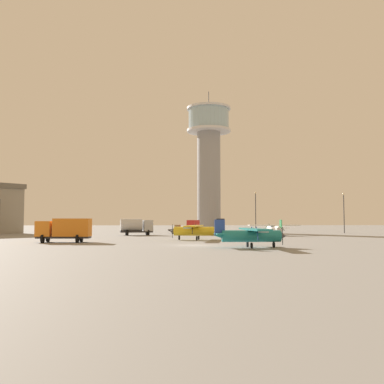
# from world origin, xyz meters

# --- Properties ---
(ground_plane) EXTENTS (400.00, 400.00, 0.00)m
(ground_plane) POSITION_xyz_m (0.00, 0.00, 0.00)
(ground_plane) COLOR gray
(control_tower) EXTENTS (10.66, 10.66, 34.25)m
(control_tower) POSITION_xyz_m (8.44, 56.79, 18.74)
(control_tower) COLOR gray
(control_tower) RESTS_ON ground_plane
(airplane_white) EXTENTS (9.56, 7.51, 2.82)m
(airplane_white) POSITION_xyz_m (17.21, 29.82, 1.32)
(airplane_white) COLOR white
(airplane_white) RESTS_ON ground_plane
(airplane_yellow) EXTENTS (7.80, 9.98, 2.94)m
(airplane_yellow) POSITION_xyz_m (1.54, 12.33, 1.37)
(airplane_yellow) COLOR gold
(airplane_yellow) RESTS_ON ground_plane
(airplane_teal) EXTENTS (7.35, 9.34, 2.77)m
(airplane_teal) POSITION_xyz_m (5.28, -4.77, 1.29)
(airplane_teal) COLOR teal
(airplane_teal) RESTS_ON ground_plane
(truck_box_orange) EXTENTS (6.45, 3.40, 2.91)m
(truck_box_orange) POSITION_xyz_m (-15.14, 7.16, 1.65)
(truck_box_orange) COLOR #38383D
(truck_box_orange) RESTS_ON ground_plane
(truck_flatbed_red) EXTENTS (6.42, 5.43, 2.76)m
(truck_flatbed_red) POSITION_xyz_m (2.30, 40.68, 1.32)
(truck_flatbed_red) COLOR #38383D
(truck_flatbed_red) RESTS_ON ground_plane
(truck_fuel_tanker_silver) EXTENTS (6.12, 3.82, 2.99)m
(truck_fuel_tanker_silver) POSITION_xyz_m (-7.77, 32.70, 1.68)
(truck_fuel_tanker_silver) COLOR #38383D
(truck_fuel_tanker_silver) RESTS_ON ground_plane
(light_post_west) EXTENTS (0.44, 0.44, 8.58)m
(light_post_west) POSITION_xyz_m (35.80, 42.74, 5.12)
(light_post_west) COLOR #38383D
(light_post_west) RESTS_ON ground_plane
(light_post_east) EXTENTS (0.44, 0.44, 9.07)m
(light_post_east) POSITION_xyz_m (17.97, 48.48, 5.37)
(light_post_east) COLOR #38383D
(light_post_east) RESTS_ON ground_plane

